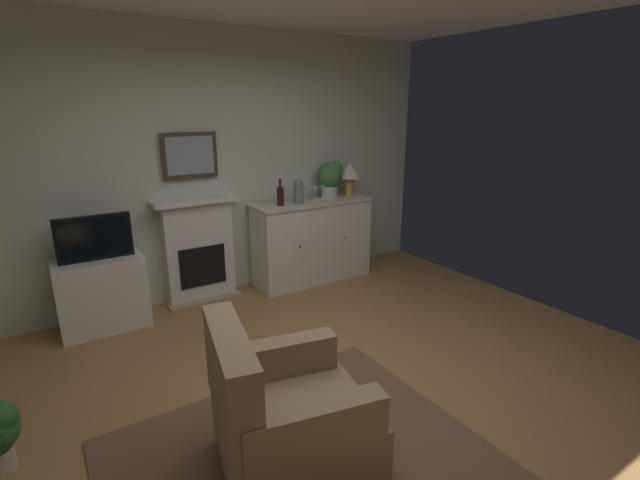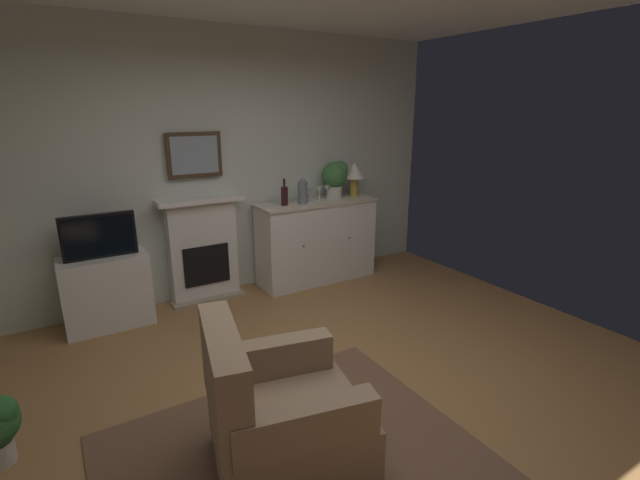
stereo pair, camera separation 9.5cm
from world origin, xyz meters
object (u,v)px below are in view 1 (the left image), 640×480
sideboard_cabinet (312,241)px  wine_glass_right (323,189)px  table_lamp (350,173)px  tv_cabinet (102,294)px  fireplace_unit (199,250)px  wine_bottle (280,196)px  armchair (283,414)px  framed_picture (190,155)px  wine_glass_left (306,191)px  tv_set (94,238)px  vase_decorative (298,191)px  wine_glass_center (315,190)px  potted_plant_small (331,176)px

sideboard_cabinet → wine_glass_right: 0.62m
table_lamp → tv_cabinet: size_ratio=0.53×
fireplace_unit → wine_bottle: size_ratio=3.79×
armchair → sideboard_cabinet: bearing=54.9°
framed_picture → wine_glass_left: framed_picture is taller
tv_set → framed_picture: bearing=13.3°
sideboard_cabinet → vase_decorative: (-0.21, -0.05, 0.62)m
wine_glass_left → wine_glass_center: 0.11m
sideboard_cabinet → wine_bottle: size_ratio=4.85×
framed_picture → table_lamp: bearing=-7.0°
fireplace_unit → vase_decorative: bearing=-11.9°
vase_decorative → wine_glass_center: bearing=12.0°
sideboard_cabinet → wine_glass_center: 0.60m
framed_picture → wine_bottle: bearing=-15.2°
wine_glass_left → wine_glass_center: same height
wine_glass_left → table_lamp: bearing=-1.0°
framed_picture → armchair: size_ratio=0.58×
framed_picture → tv_set: 1.19m
tv_cabinet → potted_plant_small: bearing=0.7°
vase_decorative → tv_set: 2.07m
framed_picture → wine_glass_left: bearing=-9.9°
table_lamp → tv_cabinet: bearing=179.7°
sideboard_cabinet → tv_set: bearing=-179.8°
wine_bottle → armchair: 2.81m
framed_picture → wine_glass_right: size_ratio=3.33×
tv_cabinet → sideboard_cabinet: bearing=-0.4°
sideboard_cabinet → wine_bottle: bearing=-177.9°
table_lamp → wine_glass_center: table_lamp is taller
sideboard_cabinet → wine_glass_center: bearing=3.8°
wine_bottle → wine_glass_center: (0.45, 0.02, 0.01)m
table_lamp → potted_plant_small: potted_plant_small is taller
framed_picture → tv_set: framed_picture is taller
wine_glass_left → potted_plant_small: size_ratio=0.38×
framed_picture → wine_glass_left: 1.32m
framed_picture → tv_cabinet: bearing=-168.0°
armchair → wine_glass_left: bearing=56.2°
tv_cabinet → tv_set: size_ratio=1.21×
wine_glass_right → tv_set: (-2.41, -0.02, -0.20)m
wine_glass_right → wine_bottle: bearing=-177.4°
table_lamp → wine_bottle: 0.95m
tv_set → armchair: 2.53m
wine_bottle → tv_cabinet: bearing=179.1°
wine_glass_center → potted_plant_small: bearing=9.9°
sideboard_cabinet → armchair: size_ratio=1.49×
wine_bottle → wine_glass_left: size_ratio=1.76×
wine_glass_center → vase_decorative: vase_decorative is taller
potted_plant_small → wine_glass_center: bearing=-170.1°
tv_set → armchair: (0.56, -2.41, -0.50)m
wine_glass_left → tv_set: wine_glass_left is taller
fireplace_unit → wine_glass_right: bearing=-6.6°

